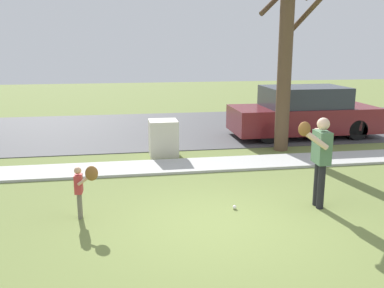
% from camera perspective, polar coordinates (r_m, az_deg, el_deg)
% --- Properties ---
extents(ground_plane, '(48.00, 48.00, 0.00)m').
position_cam_1_polar(ground_plane, '(10.70, -0.74, -3.17)').
color(ground_plane, olive).
extents(sidewalk_strip, '(36.00, 1.20, 0.06)m').
position_cam_1_polar(sidewalk_strip, '(10.78, -0.83, -2.87)').
color(sidewalk_strip, '#B2B2AD').
rests_on(sidewalk_strip, ground).
extents(road_surface, '(36.00, 6.80, 0.02)m').
position_cam_1_polar(road_surface, '(15.62, -3.66, 2.06)').
color(road_surface, '#424244').
rests_on(road_surface, ground).
extents(person_adult, '(0.70, 0.61, 1.70)m').
position_cam_1_polar(person_adult, '(8.23, 16.48, -1.17)').
color(person_adult, black).
rests_on(person_adult, ground).
extents(person_child, '(0.42, 0.39, 0.98)m').
position_cam_1_polar(person_child, '(7.72, -14.20, -5.09)').
color(person_child, '#6B6656').
rests_on(person_child, ground).
extents(baseball, '(0.07, 0.07, 0.07)m').
position_cam_1_polar(baseball, '(8.14, 5.63, -8.30)').
color(baseball, white).
rests_on(baseball, ground).
extents(utility_cabinet, '(0.76, 0.73, 0.98)m').
position_cam_1_polar(utility_cabinet, '(11.80, -3.80, 0.81)').
color(utility_cabinet, beige).
rests_on(utility_cabinet, ground).
extents(street_tree_near, '(1.85, 1.89, 5.68)m').
position_cam_1_polar(street_tree_near, '(12.37, 12.29, 12.87)').
color(street_tree_near, brown).
rests_on(street_tree_near, ground).
extents(parked_suv_maroon, '(4.70, 1.90, 1.63)m').
position_cam_1_polar(parked_suv_maroon, '(14.60, 14.47, 4.01)').
color(parked_suv_maroon, maroon).
rests_on(parked_suv_maroon, road_surface).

